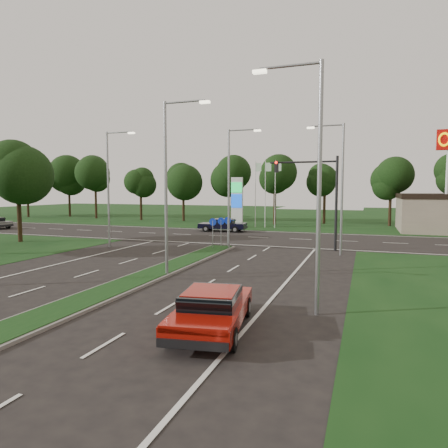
% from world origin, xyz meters
% --- Properties ---
extents(ground, '(160.00, 160.00, 0.00)m').
position_xyz_m(ground, '(0.00, 0.00, 0.00)').
color(ground, black).
rests_on(ground, ground).
extents(verge_far, '(160.00, 50.00, 0.02)m').
position_xyz_m(verge_far, '(0.00, 55.00, 0.00)').
color(verge_far, black).
rests_on(verge_far, ground).
extents(cross_road, '(160.00, 12.00, 0.02)m').
position_xyz_m(cross_road, '(0.00, 24.00, 0.00)').
color(cross_road, black).
rests_on(cross_road, ground).
extents(median_kerb, '(2.00, 26.00, 0.12)m').
position_xyz_m(median_kerb, '(0.00, 4.00, 0.06)').
color(median_kerb, slate).
rests_on(median_kerb, ground).
extents(streetlight_median_near, '(2.53, 0.22, 9.00)m').
position_xyz_m(streetlight_median_near, '(1.00, 6.00, 5.08)').
color(streetlight_median_near, gray).
rests_on(streetlight_median_near, ground).
extents(streetlight_median_far, '(2.53, 0.22, 9.00)m').
position_xyz_m(streetlight_median_far, '(1.00, 16.00, 5.08)').
color(streetlight_median_far, gray).
rests_on(streetlight_median_far, ground).
extents(streetlight_left_far, '(2.53, 0.22, 9.00)m').
position_xyz_m(streetlight_left_far, '(-8.30, 14.00, 5.08)').
color(streetlight_left_far, gray).
rests_on(streetlight_left_far, ground).
extents(streetlight_right_far, '(2.53, 0.22, 9.00)m').
position_xyz_m(streetlight_right_far, '(8.80, 16.00, 5.08)').
color(streetlight_right_far, gray).
rests_on(streetlight_right_far, ground).
extents(streetlight_right_near, '(2.53, 0.22, 9.00)m').
position_xyz_m(streetlight_right_near, '(8.80, 2.00, 5.08)').
color(streetlight_right_near, gray).
rests_on(streetlight_right_near, ground).
extents(traffic_signal, '(5.10, 0.42, 7.00)m').
position_xyz_m(traffic_signal, '(7.19, 18.00, 4.65)').
color(traffic_signal, black).
rests_on(traffic_signal, ground).
extents(median_signs, '(1.16, 1.76, 2.38)m').
position_xyz_m(median_signs, '(0.00, 16.40, 1.71)').
color(median_signs, gray).
rests_on(median_signs, ground).
extents(gas_pylon, '(5.80, 1.26, 8.00)m').
position_xyz_m(gas_pylon, '(-3.79, 33.05, 3.20)').
color(gas_pylon, silver).
rests_on(gas_pylon, ground).
extents(mcdonalds_sign, '(2.20, 0.47, 10.40)m').
position_xyz_m(mcdonalds_sign, '(18.00, 31.97, 7.99)').
color(mcdonalds_sign, silver).
rests_on(mcdonalds_sign, ground).
extents(tree_left_far, '(5.20, 5.20, 8.86)m').
position_xyz_m(tree_left_far, '(-17.90, 13.93, 6.11)').
color(tree_left_far, black).
rests_on(tree_left_far, ground).
extents(treeline_far, '(6.00, 6.00, 9.90)m').
position_xyz_m(treeline_far, '(0.10, 39.93, 6.83)').
color(treeline_far, black).
rests_on(treeline_far, ground).
extents(red_sedan, '(2.74, 5.14, 1.34)m').
position_xyz_m(red_sedan, '(6.00, -0.77, 0.72)').
color(red_sedan, '#A01108').
rests_on(red_sedan, ground).
extents(navy_sedan, '(5.17, 2.49, 1.38)m').
position_xyz_m(navy_sedan, '(-4.00, 28.00, 0.74)').
color(navy_sedan, black).
rests_on(navy_sedan, ground).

